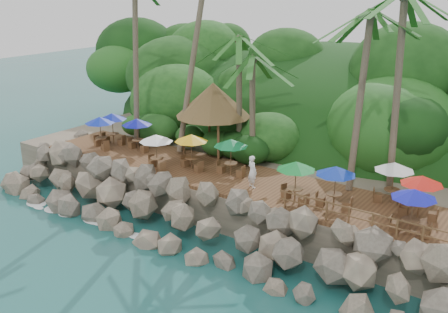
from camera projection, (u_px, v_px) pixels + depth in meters
The scene contains 12 objects.
ground at pixel (156, 250), 26.78m from camera, with size 140.00×140.00×0.00m, color #19514F.
land_base at pixel (302, 152), 38.83m from camera, with size 32.00×25.20×2.10m, color gray.
jungle_hill at pixel (342, 141), 44.97m from camera, with size 44.80×28.00×15.40m, color #143811.
seawall at pixel (180, 216), 27.96m from camera, with size 29.00×4.00×2.30m, color gray, non-canonical shape.
terrace at pixel (224, 176), 30.73m from camera, with size 26.00×5.00×0.20m, color brown.
jungle_foliage at pixel (295, 169), 38.39m from camera, with size 44.00×16.00×12.00m, color #143811, non-canonical shape.
foam_line at pixel (160, 247), 27.00m from camera, with size 25.20×0.80×0.06m.
palms at pixel (255, 0), 29.54m from camera, with size 23.31×7.21×15.26m.
palapa at pixel (213, 100), 33.70m from camera, with size 4.88×4.88×4.60m.
dining_clusters at pixel (237, 149), 29.36m from camera, with size 22.93×5.14×2.16m.
railing at pixel (361, 218), 23.64m from camera, with size 8.30×0.10×1.00m.
waiter at pixel (252, 172), 28.49m from camera, with size 0.66×0.43×1.81m, color white.
Camera 1 is at (16.65, -17.49, 12.99)m, focal length 42.27 mm.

